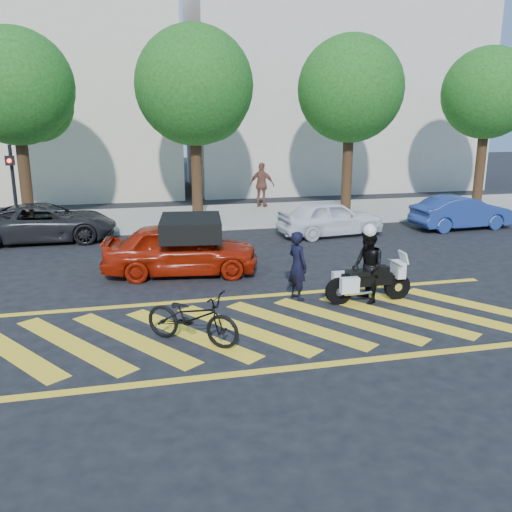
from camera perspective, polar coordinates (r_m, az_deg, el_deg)
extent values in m
plane|color=black|center=(11.14, 1.76, -7.40)|extent=(90.00, 90.00, 0.00)
cube|color=#9E998E|center=(22.51, -6.14, 4.08)|extent=(60.00, 5.00, 0.15)
cube|color=yellow|center=(11.05, -24.51, -8.96)|extent=(2.43, 3.21, 0.01)
cube|color=yellow|center=(10.88, -18.76, -8.77)|extent=(2.43, 3.21, 0.01)
cube|color=yellow|center=(10.81, -12.90, -8.48)|extent=(2.43, 3.21, 0.01)
cube|color=yellow|center=(10.85, -7.04, -8.10)|extent=(2.43, 3.21, 0.01)
cube|color=yellow|center=(11.01, -1.29, -7.65)|extent=(2.43, 3.21, 0.01)
cube|color=yellow|center=(11.27, 4.24, -7.15)|extent=(2.43, 3.21, 0.01)
cube|color=yellow|center=(11.63, 9.45, -6.61)|extent=(2.43, 3.21, 0.01)
cube|color=yellow|center=(12.08, 14.31, -6.06)|extent=(2.43, 3.21, 0.01)
cube|color=yellow|center=(12.60, 18.78, -5.51)|extent=(2.43, 3.21, 0.01)
cube|color=yellow|center=(13.20, 22.86, -4.99)|extent=(2.43, 3.21, 0.01)
cube|color=yellow|center=(9.48, 4.77, -11.57)|extent=(12.00, 0.20, 0.01)
cube|color=yellow|center=(12.87, -0.42, -4.29)|extent=(12.00, 0.20, 0.01)
cube|color=beige|center=(31.43, -23.78, 14.99)|extent=(16.00, 8.00, 10.00)
cube|color=beige|center=(33.12, 7.81, 16.84)|extent=(16.00, 8.00, 11.00)
cylinder|color=black|center=(22.40, -23.17, 7.92)|extent=(0.44, 0.44, 4.00)
sphere|color=#1F4512|center=(22.31, -24.01, 15.97)|extent=(4.20, 4.20, 4.20)
sphere|color=#1F4512|center=(22.50, -22.15, 14.52)|extent=(2.73, 2.73, 2.73)
cylinder|color=black|center=(22.24, -6.27, 8.96)|extent=(0.44, 0.44, 4.00)
sphere|color=#1F4512|center=(22.15, -6.52, 17.39)|extent=(4.60, 4.60, 4.60)
sphere|color=#1F4512|center=(22.51, -4.99, 15.63)|extent=(2.99, 2.99, 2.99)
cylinder|color=black|center=(23.91, 9.58, 9.24)|extent=(0.44, 0.44, 4.00)
sphere|color=#1F4512|center=(23.83, 9.92, 16.95)|extent=(4.40, 4.40, 4.40)
sphere|color=#1F4512|center=(24.32, 10.92, 15.30)|extent=(2.86, 2.86, 2.86)
cylinder|color=black|center=(27.08, 22.55, 8.96)|extent=(0.44, 0.44, 4.00)
sphere|color=#1F4512|center=(27.01, 23.21, 15.50)|extent=(4.00, 4.00, 4.00)
sphere|color=#1F4512|center=(27.59, 23.75, 14.15)|extent=(2.60, 2.60, 2.60)
cylinder|color=black|center=(20.30, -24.06, 6.10)|extent=(0.12, 0.12, 3.20)
cube|color=black|center=(19.99, -24.49, 9.13)|extent=(0.28, 0.18, 0.32)
sphere|color=#FF260C|center=(19.89, -24.54, 9.10)|extent=(0.14, 0.14, 0.14)
imported|color=black|center=(12.52, 4.38, -1.01)|extent=(0.56, 0.69, 1.62)
imported|color=black|center=(10.27, -6.74, -6.42)|extent=(1.96, 1.69, 1.02)
cylinder|color=black|center=(12.43, 8.70, -3.68)|extent=(0.62, 0.14, 0.61)
cylinder|color=silver|center=(12.43, 8.70, -3.68)|extent=(0.19, 0.15, 0.19)
cylinder|color=black|center=(13.04, 14.62, -3.12)|extent=(0.62, 0.14, 0.61)
cylinder|color=silver|center=(13.04, 14.62, -3.12)|extent=(0.19, 0.15, 0.19)
cube|color=black|center=(12.63, 11.60, -2.41)|extent=(1.17, 0.26, 0.28)
cube|color=black|center=(12.69, 12.78, -1.51)|extent=(0.42, 0.29, 0.20)
cube|color=black|center=(12.48, 10.67, -1.76)|extent=(0.52, 0.32, 0.11)
cube|color=silver|center=(12.92, 14.74, -1.35)|extent=(0.21, 0.39, 0.37)
cube|color=silver|center=(12.63, 8.95, -2.41)|extent=(0.42, 0.17, 0.35)
cube|color=silver|center=(12.21, 9.82, -3.06)|extent=(0.42, 0.17, 0.35)
imported|color=black|center=(12.54, 11.67, -1.09)|extent=(0.65, 0.83, 1.68)
imported|color=#9E1907|center=(14.62, -7.93, 0.75)|extent=(4.28, 2.15, 1.40)
imported|color=black|center=(19.69, -21.22, 3.31)|extent=(4.62, 2.17, 1.28)
imported|color=white|center=(19.38, 7.86, 4.01)|extent=(3.91, 1.92, 1.28)
imported|color=navy|center=(21.78, 20.81, 4.32)|extent=(3.85, 1.55, 1.25)
imported|color=brown|center=(24.34, 0.63, 7.50)|extent=(1.23, 1.06, 1.98)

